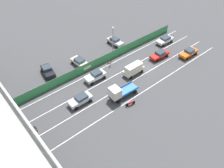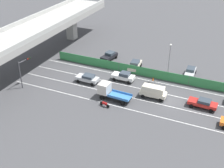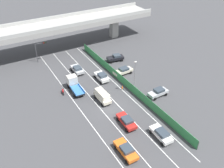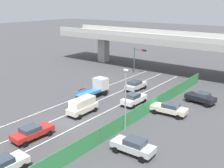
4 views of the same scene
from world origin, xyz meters
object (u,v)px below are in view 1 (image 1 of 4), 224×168
at_px(car_taxi_orange, 189,52).
at_px(street_lamp, 113,39).
at_px(car_sedan_white, 96,76).
at_px(parked_sedan_cream, 80,62).
at_px(parked_sedan_dark, 48,70).
at_px(motorcycle, 130,103).
at_px(traffic_cone, 108,62).
at_px(car_sedan_silver, 80,99).
at_px(car_hatchback_white, 165,40).
at_px(parked_wagon_silver, 115,41).
at_px(traffic_light, 41,142).
at_px(car_sedan_red, 160,54).
at_px(car_van_cream, 134,69).
at_px(flatbed_truck_blue, 119,92).

height_order(car_taxi_orange, street_lamp, street_lamp).
bearing_deg(car_sedan_white, street_lamp, -64.08).
height_order(parked_sedan_cream, parked_sedan_dark, parked_sedan_dark).
height_order(car_sedan_white, street_lamp, street_lamp).
bearing_deg(motorcycle, traffic_cone, -21.77).
bearing_deg(parked_sedan_dark, car_sedan_silver, -177.39).
distance_m(car_hatchback_white, parked_wagon_silver, 11.88).
xyz_separation_m(parked_sedan_dark, traffic_light, (-16.46, 9.25, 2.76)).
relative_size(car_sedan_silver, motorcycle, 2.24).
distance_m(car_sedan_white, parked_sedan_cream, 5.61).
height_order(car_hatchback_white, motorcycle, car_hatchback_white).
bearing_deg(car_sedan_silver, parked_sedan_dark, 2.61).
xyz_separation_m(car_sedan_red, street_lamp, (6.80, 7.63, 3.55)).
xyz_separation_m(car_van_cream, car_hatchback_white, (3.54, -13.80, -0.34)).
distance_m(car_sedan_red, traffic_cone, 11.38).
xyz_separation_m(flatbed_truck_blue, traffic_light, (-2.28, 15.66, 2.32)).
height_order(motorcycle, parked_sedan_dark, parked_sedan_dark).
height_order(car_hatchback_white, traffic_light, traffic_light).
height_order(car_sedan_silver, flatbed_truck_blue, flatbed_truck_blue).
distance_m(car_van_cream, flatbed_truck_blue, 7.53).
bearing_deg(car_van_cream, parked_sedan_cream, 36.07).
xyz_separation_m(parked_sedan_dark, traffic_cone, (-5.18, -11.47, -0.57)).
distance_m(parked_sedan_cream, traffic_cone, 5.97).
bearing_deg(parked_sedan_dark, traffic_light, 150.66).
relative_size(car_van_cream, motorcycle, 2.34).
relative_size(car_sedan_silver, flatbed_truck_blue, 0.75).
xyz_separation_m(car_hatchback_white, flatbed_truck_blue, (-6.76, 20.60, 0.47)).
xyz_separation_m(parked_sedan_cream, parked_sedan_dark, (1.83, 6.56, 0.03)).
bearing_deg(car_taxi_orange, street_lamp, 51.46).
relative_size(car_sedan_white, parked_sedan_dark, 0.96).
relative_size(car_sedan_silver, car_sedan_white, 1.00).
relative_size(motorcycle, parked_wagon_silver, 0.44).
relative_size(car_sedan_silver, traffic_cone, 5.80).
bearing_deg(traffic_light, traffic_cone, -61.45).
height_order(car_sedan_white, car_taxi_orange, car_sedan_white).
bearing_deg(car_sedan_white, parked_sedan_cream, -2.15).
bearing_deg(parked_sedan_dark, flatbed_truck_blue, -155.68).
bearing_deg(street_lamp, traffic_light, 118.73).
bearing_deg(car_hatchback_white, car_sedan_silver, 97.30).
xyz_separation_m(parked_sedan_cream, street_lamp, (-1.97, -7.28, 3.52)).
height_order(car_hatchback_white, parked_sedan_cream, parked_sedan_cream).
bearing_deg(traffic_light, street_lamp, -61.27).
bearing_deg(parked_sedan_dark, car_hatchback_white, -105.36).
height_order(flatbed_truck_blue, street_lamp, street_lamp).
height_order(flatbed_truck_blue, traffic_light, traffic_light).
height_order(parked_sedan_cream, street_lamp, street_lamp).
distance_m(motorcycle, traffic_cone, 12.52).
xyz_separation_m(parked_wagon_silver, street_lamp, (-3.48, 3.64, 3.50)).
bearing_deg(street_lamp, car_sedan_red, -131.68).
relative_size(car_hatchback_white, motorcycle, 2.31).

